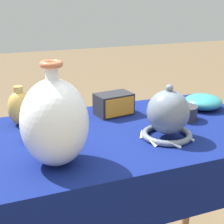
{
  "coord_description": "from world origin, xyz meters",
  "views": [
    {
      "loc": [
        -0.38,
        -1.1,
        1.29
      ],
      "look_at": [
        0.02,
        -0.1,
        0.91
      ],
      "focal_mm": 55.0,
      "sensor_mm": 36.0,
      "label": 1
    }
  ],
  "objects": [
    {
      "name": "vase_dome_bell",
      "position": [
        0.22,
        -0.12,
        0.88
      ],
      "size": [
        0.19,
        0.2,
        0.2
      ],
      "color": "slate",
      "rests_on": "display_table"
    },
    {
      "name": "display_table",
      "position": [
        0.0,
        -0.01,
        0.71
      ],
      "size": [
        1.35,
        0.65,
        0.8
      ],
      "color": "olive",
      "rests_on": "ground_plane"
    },
    {
      "name": "vase_tall_bulbous",
      "position": [
        -0.19,
        -0.17,
        0.93
      ],
      "size": [
        0.2,
        0.2,
        0.31
      ],
      "color": "white",
      "rests_on": "display_table"
    },
    {
      "name": "bowl_shallow_teal",
      "position": [
        0.54,
        0.11,
        0.83
      ],
      "size": [
        0.17,
        0.17,
        0.06
      ],
      "primitive_type": "ellipsoid",
      "color": "teal",
      "rests_on": "display_table"
    },
    {
      "name": "bowl_shallow_celadon",
      "position": [
        -0.18,
        0.03,
        0.82
      ],
      "size": [
        0.16,
        0.16,
        0.05
      ],
      "primitive_type": "ellipsoid",
      "color": "#A8CCB7",
      "rests_on": "display_table"
    },
    {
      "name": "pot_squat_charcoal",
      "position": [
        0.39,
        0.02,
        0.82
      ],
      "size": [
        0.1,
        0.1,
        0.06
      ],
      "primitive_type": "cylinder",
      "color": "#2D2D33",
      "rests_on": "display_table"
    },
    {
      "name": "mosaic_tile_box",
      "position": [
        0.14,
        0.18,
        0.84
      ],
      "size": [
        0.16,
        0.12,
        0.09
      ],
      "rotation": [
        0.0,
        0.0,
        0.14
      ],
      "color": "#232328",
      "rests_on": "display_table"
    },
    {
      "name": "jar_round_ochre",
      "position": [
        -0.24,
        0.21,
        0.86
      ],
      "size": [
        0.09,
        0.09,
        0.16
      ],
      "color": "gold",
      "rests_on": "display_table"
    }
  ]
}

